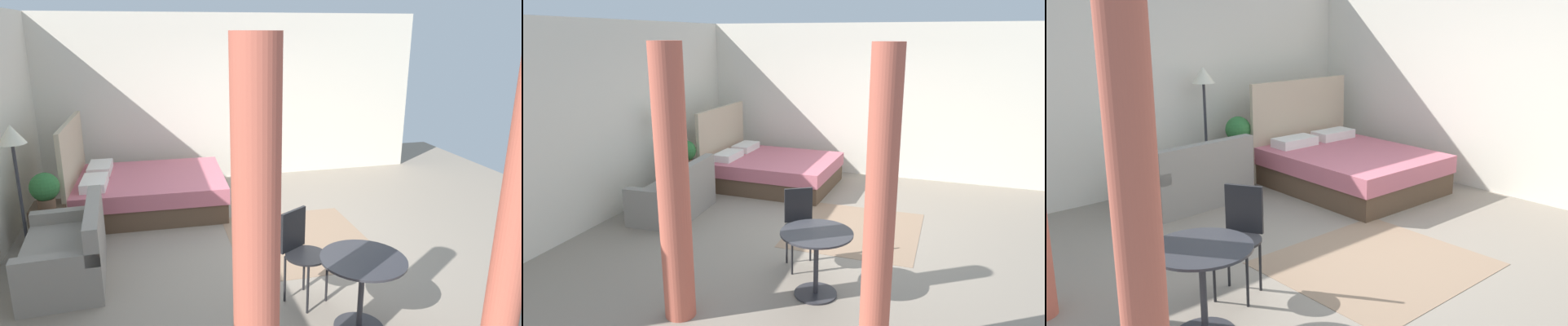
{
  "view_description": "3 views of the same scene",
  "coord_description": "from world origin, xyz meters",
  "views": [
    {
      "loc": [
        -5.08,
        1.47,
        2.56
      ],
      "look_at": [
        0.26,
        0.17,
        0.97
      ],
      "focal_mm": 32.08,
      "sensor_mm": 36.0,
      "label": 1
    },
    {
      "loc": [
        -6.17,
        -1.41,
        2.6
      ],
      "look_at": [
        0.03,
        0.79,
        0.86
      ],
      "focal_mm": 33.33,
      "sensor_mm": 36.0,
      "label": 2
    },
    {
      "loc": [
        -3.8,
        -3.45,
        2.27
      ],
      "look_at": [
        0.09,
        0.77,
        0.76
      ],
      "focal_mm": 39.6,
      "sensor_mm": 36.0,
      "label": 3
    }
  ],
  "objects": [
    {
      "name": "curtain_left",
      "position": [
        -2.62,
        -0.94,
        1.28
      ],
      "size": [
        0.24,
        0.24,
        2.56
      ],
      "color": "#C15B47",
      "rests_on": "ground"
    },
    {
      "name": "area_rug",
      "position": [
        0.01,
        -0.26,
        0.0
      ],
      "size": [
        1.81,
        1.71,
        0.01
      ],
      "primitive_type": "cube",
      "color": "#93755B",
      "rests_on": "ground"
    },
    {
      "name": "floor_lamp",
      "position": [
        0.25,
        2.92,
        1.31
      ],
      "size": [
        0.3,
        0.3,
        1.58
      ],
      "color": "#2D2D33",
      "rests_on": "ground"
    },
    {
      "name": "cafe_chair_near_window",
      "position": [
        -1.23,
        0.15,
        0.56
      ],
      "size": [
        0.56,
        0.56,
        0.9
      ],
      "color": "black",
      "rests_on": "ground"
    },
    {
      "name": "potted_plant",
      "position": [
        0.65,
        2.75,
        0.72
      ],
      "size": [
        0.34,
        0.34,
        0.44
      ],
      "color": "brown",
      "rests_on": "nightstand"
    },
    {
      "name": "curtain_right",
      "position": [
        -2.62,
        0.9,
        1.28
      ],
      "size": [
        0.29,
        0.29,
        2.56
      ],
      "color": "#C15B47",
      "rests_on": "ground"
    },
    {
      "name": "wall_right",
      "position": [
        2.87,
        0.0,
        1.41
      ],
      "size": [
        0.12,
        6.55,
        2.82
      ],
      "primitive_type": "cube",
      "color": "silver",
      "rests_on": "ground"
    },
    {
      "name": "bed",
      "position": [
        1.57,
        1.6,
        0.29
      ],
      "size": [
        1.73,
        2.15,
        1.35
      ],
      "color": "brown",
      "rests_on": "ground"
    },
    {
      "name": "vase",
      "position": [
        0.87,
        2.79,
        0.58
      ],
      "size": [
        0.11,
        0.11,
        0.22
      ],
      "color": "silver",
      "rests_on": "nightstand"
    },
    {
      "name": "nightstand",
      "position": [
        0.75,
        2.75,
        0.23
      ],
      "size": [
        0.43,
        0.41,
        0.47
      ],
      "color": "#473323",
      "rests_on": "ground"
    },
    {
      "name": "ground_plane",
      "position": [
        0.0,
        0.0,
        -0.01
      ],
      "size": [
        8.74,
        9.55,
        0.02
      ],
      "primitive_type": "cube",
      "color": "gray"
    },
    {
      "name": "balcony_table",
      "position": [
        -1.82,
        -0.22,
        0.49
      ],
      "size": [
        0.74,
        0.74,
        0.69
      ],
      "color": "#2D2D33",
      "rests_on": "ground"
    },
    {
      "name": "couch",
      "position": [
        -0.29,
        2.39,
        0.28
      ],
      "size": [
        1.37,
        0.86,
        0.8
      ],
      "color": "gray",
      "rests_on": "ground"
    }
  ]
}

